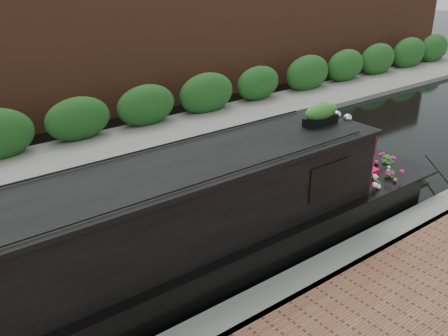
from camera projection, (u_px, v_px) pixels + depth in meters
ground at (185, 212)px, 10.33m from camera, size 80.00×80.00×0.00m
near_bank_coping at (301, 291)px, 7.94m from camera, size 40.00×0.60×0.50m
far_bank_path at (98, 153)px, 13.37m from camera, size 40.00×2.40×0.34m
far_hedge at (84, 144)px, 14.02m from camera, size 40.00×1.10×2.80m
far_brick_wall at (57, 125)px, 15.54m from camera, size 40.00×1.00×8.00m
narrowboat at (173, 240)px, 7.86m from camera, size 11.25×2.02×2.65m
rope_fender at (397, 177)px, 11.54m from camera, size 0.33×0.32×0.33m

